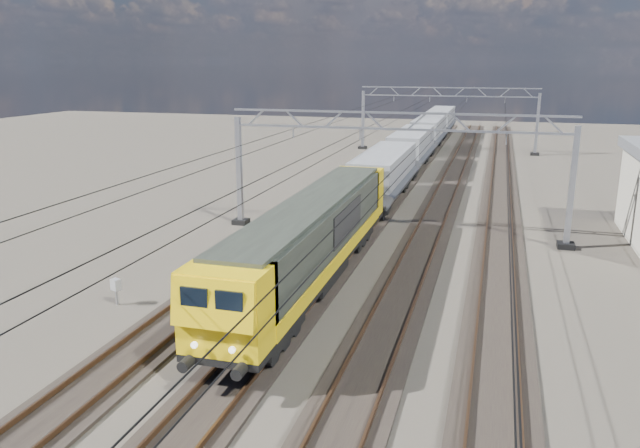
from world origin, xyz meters
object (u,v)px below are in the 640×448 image
(trackside_cabinet, at_px, (116,286))
(hopper_wagon_fourth, at_px, (441,120))
(hopper_wagon_lead, at_px, (384,172))
(catenary_gantry_far, at_px, (447,117))
(hopper_wagon_third, at_px, (429,131))
(catenary_gantry_mid, at_px, (394,169))
(locomotive, at_px, (313,237))
(hopper_wagon_mid, at_px, (412,147))

(trackside_cabinet, bearing_deg, hopper_wagon_fourth, 104.71)
(hopper_wagon_lead, bearing_deg, catenary_gantry_far, 85.88)
(hopper_wagon_fourth, height_order, trackside_cabinet, hopper_wagon_fourth)
(hopper_wagon_lead, height_order, trackside_cabinet, hopper_wagon_lead)
(hopper_wagon_lead, distance_m, hopper_wagon_third, 28.40)
(catenary_gantry_far, xyz_separation_m, hopper_wagon_third, (-2.00, 0.62, -1.67))
(catenary_gantry_mid, xyz_separation_m, locomotive, (-2.00, -9.47, -1.58))
(catenary_gantry_mid, height_order, hopper_wagon_fourth, catenary_gantry_mid)
(catenary_gantry_far, height_order, trackside_cabinet, catenary_gantry_far)
(hopper_wagon_mid, xyz_separation_m, hopper_wagon_fourth, (0.00, 28.40, 0.00))
(catenary_gantry_far, relative_size, hopper_wagon_third, 1.53)
(catenary_gantry_far, distance_m, hopper_wagon_mid, 13.82)
(hopper_wagon_mid, distance_m, hopper_wagon_fourth, 28.40)
(locomotive, relative_size, hopper_wagon_fourth, 1.62)
(catenary_gantry_mid, distance_m, hopper_wagon_mid, 22.58)
(catenary_gantry_far, bearing_deg, hopper_wagon_fourth, 97.68)
(catenary_gantry_mid, distance_m, catenary_gantry_far, 36.00)
(trackside_cabinet, bearing_deg, catenary_gantry_mid, 77.42)
(catenary_gantry_mid, height_order, hopper_wagon_third, catenary_gantry_mid)
(catenary_gantry_mid, distance_m, hopper_wagon_third, 36.72)
(catenary_gantry_mid, distance_m, locomotive, 9.81)
(catenary_gantry_mid, distance_m, trackside_cabinet, 16.88)
(hopper_wagon_lead, xyz_separation_m, hopper_wagon_mid, (0.00, 14.20, 0.00))
(hopper_wagon_mid, height_order, hopper_wagon_third, same)
(hopper_wagon_mid, relative_size, trackside_cabinet, 11.48)
(hopper_wagon_mid, relative_size, hopper_wagon_third, 1.00)
(locomotive, height_order, trackside_cabinet, locomotive)
(hopper_wagon_mid, bearing_deg, trackside_cabinet, -101.24)
(hopper_wagon_third, bearing_deg, hopper_wagon_lead, -90.00)
(hopper_wagon_mid, bearing_deg, locomotive, -90.00)
(catenary_gantry_mid, xyz_separation_m, hopper_wagon_third, (-2.00, 36.62, -1.67))
(locomotive, distance_m, hopper_wagon_third, 46.10)
(hopper_wagon_third, bearing_deg, hopper_wagon_mid, -90.00)
(catenary_gantry_mid, bearing_deg, catenary_gantry_far, 90.00)
(locomotive, xyz_separation_m, trackside_cabinet, (-7.20, -4.35, -1.47))
(catenary_gantry_mid, bearing_deg, trackside_cabinet, -123.65)
(hopper_wagon_fourth, bearing_deg, catenary_gantry_mid, -87.75)
(catenary_gantry_mid, height_order, hopper_wagon_lead, catenary_gantry_mid)
(locomotive, height_order, hopper_wagon_fourth, locomotive)
(hopper_wagon_mid, bearing_deg, hopper_wagon_fourth, 90.00)
(hopper_wagon_lead, xyz_separation_m, hopper_wagon_third, (0.00, 28.40, 0.00))
(catenary_gantry_far, distance_m, hopper_wagon_fourth, 15.05)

